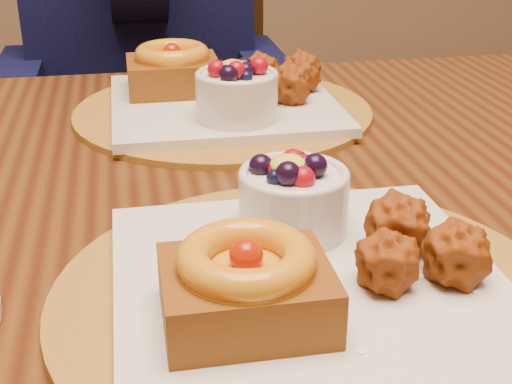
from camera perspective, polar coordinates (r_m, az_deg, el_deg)
The scene contains 4 objects.
dining_table at distance 0.75m, azimuth -0.13°, elevation -4.55°, with size 1.60×0.90×0.76m.
place_setting_near at distance 0.52m, azimuth 3.91°, elevation -6.10°, with size 0.38×0.38×0.09m.
place_setting_far at distance 0.91m, azimuth -2.83°, elevation 7.79°, with size 0.38×0.38×0.09m.
chair_far at distance 1.56m, azimuth -3.83°, elevation 4.72°, with size 0.60×0.60×0.93m.
Camera 1 is at (-0.10, -0.54, 1.05)m, focal length 50.00 mm.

